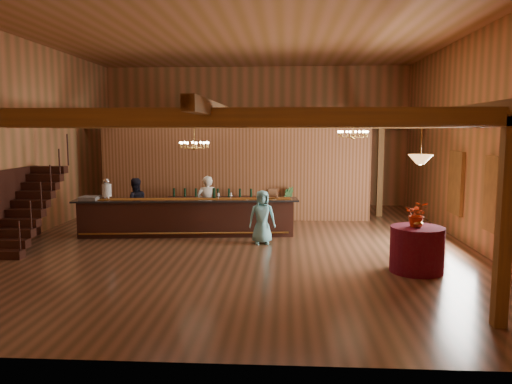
# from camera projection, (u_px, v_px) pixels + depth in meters

# --- Properties ---
(floor) EXTENTS (14.00, 14.00, 0.00)m
(floor) POSITION_uv_depth(u_px,v_px,m) (240.00, 243.00, 13.40)
(floor) COLOR brown
(floor) RESTS_ON ground
(ceiling) EXTENTS (14.00, 14.00, 0.00)m
(ceiling) POSITION_uv_depth(u_px,v_px,m) (239.00, 32.00, 12.73)
(ceiling) COLOR #A1613E
(ceiling) RESTS_ON wall_back
(wall_back) EXTENTS (12.00, 0.10, 5.50)m
(wall_back) POSITION_uv_depth(u_px,v_px,m) (256.00, 137.00, 20.00)
(wall_back) COLOR #B36A40
(wall_back) RESTS_ON floor
(wall_front) EXTENTS (12.00, 0.10, 5.50)m
(wall_front) POSITION_uv_depth(u_px,v_px,m) (188.00, 151.00, 6.13)
(wall_front) COLOR #B36A40
(wall_front) RESTS_ON floor
(wall_left) EXTENTS (0.10, 14.00, 5.50)m
(wall_left) POSITION_uv_depth(u_px,v_px,m) (18.00, 140.00, 13.42)
(wall_left) COLOR #B36A40
(wall_left) RESTS_ON floor
(wall_right) EXTENTS (0.10, 14.00, 5.50)m
(wall_right) POSITION_uv_depth(u_px,v_px,m) (474.00, 140.00, 12.71)
(wall_right) COLOR #B36A40
(wall_right) RESTS_ON floor
(beam_grid) EXTENTS (11.90, 13.90, 0.39)m
(beam_grid) POSITION_uv_depth(u_px,v_px,m) (241.00, 121.00, 13.51)
(beam_grid) COLOR #9B632A
(beam_grid) RESTS_ON wall_left
(support_posts) EXTENTS (9.20, 10.20, 3.20)m
(support_posts) POSITION_uv_depth(u_px,v_px,m) (238.00, 186.00, 12.71)
(support_posts) COLOR #9B632A
(support_posts) RESTS_ON floor
(partition_wall) EXTENTS (9.00, 0.18, 3.10)m
(partition_wall) POSITION_uv_depth(u_px,v_px,m) (235.00, 174.00, 16.71)
(partition_wall) COLOR brown
(partition_wall) RESTS_ON floor
(window_right_front) EXTENTS (0.12, 1.05, 1.75)m
(window_right_front) POSITION_uv_depth(u_px,v_px,m) (495.00, 195.00, 11.27)
(window_right_front) COLOR white
(window_right_front) RESTS_ON wall_right
(window_right_back) EXTENTS (0.12, 1.05, 1.75)m
(window_right_back) POSITION_uv_depth(u_px,v_px,m) (456.00, 183.00, 13.85)
(window_right_back) COLOR white
(window_right_back) RESTS_ON wall_right
(staircase) EXTENTS (1.00, 2.80, 2.00)m
(staircase) POSITION_uv_depth(u_px,v_px,m) (27.00, 208.00, 12.87)
(staircase) COLOR black
(staircase) RESTS_ON floor
(backroom_boxes) EXTENTS (4.10, 0.60, 1.10)m
(backroom_boxes) POSITION_uv_depth(u_px,v_px,m) (246.00, 196.00, 18.80)
(backroom_boxes) COLOR black
(backroom_boxes) RESTS_ON floor
(tasting_bar) EXTENTS (6.38, 1.40, 1.07)m
(tasting_bar) POSITION_uv_depth(u_px,v_px,m) (187.00, 217.00, 14.23)
(tasting_bar) COLOR black
(tasting_bar) RESTS_ON floor
(beverage_dispenser) EXTENTS (0.26, 0.26, 0.60)m
(beverage_dispenser) POSITION_uv_depth(u_px,v_px,m) (107.00, 189.00, 14.10)
(beverage_dispenser) COLOR silver
(beverage_dispenser) RESTS_ON tasting_bar
(glass_rack_tray) EXTENTS (0.50, 0.50, 0.10)m
(glass_rack_tray) POSITION_uv_depth(u_px,v_px,m) (90.00, 198.00, 14.01)
(glass_rack_tray) COLOR gray
(glass_rack_tray) RESTS_ON tasting_bar
(raffle_drum) EXTENTS (0.34, 0.24, 0.30)m
(raffle_drum) POSITION_uv_depth(u_px,v_px,m) (272.00, 193.00, 14.18)
(raffle_drum) COLOR brown
(raffle_drum) RESTS_ON tasting_bar
(bar_bottle_0) EXTENTS (0.07, 0.07, 0.30)m
(bar_bottle_0) POSITION_uv_depth(u_px,v_px,m) (214.00, 193.00, 14.29)
(bar_bottle_0) COLOR black
(bar_bottle_0) RESTS_ON tasting_bar
(bar_bottle_1) EXTENTS (0.07, 0.07, 0.30)m
(bar_bottle_1) POSITION_uv_depth(u_px,v_px,m) (214.00, 193.00, 14.29)
(bar_bottle_1) COLOR black
(bar_bottle_1) RESTS_ON tasting_bar
(backbar_shelf) EXTENTS (2.98, 0.73, 0.83)m
(backbar_shelf) POSITION_uv_depth(u_px,v_px,m) (213.00, 209.00, 16.41)
(backbar_shelf) COLOR black
(backbar_shelf) RESTS_ON floor
(round_table) EXTENTS (1.12, 1.12, 0.97)m
(round_table) POSITION_uv_depth(u_px,v_px,m) (417.00, 249.00, 10.59)
(round_table) COLOR #5A1525
(round_table) RESTS_ON floor
(chandelier_left) EXTENTS (0.80, 0.80, 0.75)m
(chandelier_left) POSITION_uv_depth(u_px,v_px,m) (194.00, 145.00, 13.77)
(chandelier_left) COLOR #B48339
(chandelier_left) RESTS_ON beam_grid
(chandelier_right) EXTENTS (0.80, 0.80, 0.45)m
(chandelier_right) POSITION_uv_depth(u_px,v_px,m) (353.00, 134.00, 13.41)
(chandelier_right) COLOR #B48339
(chandelier_right) RESTS_ON beam_grid
(pendant_lamp) EXTENTS (0.52, 0.52, 0.90)m
(pendant_lamp) POSITION_uv_depth(u_px,v_px,m) (421.00, 159.00, 10.35)
(pendant_lamp) COLOR #B48339
(pendant_lamp) RESTS_ON beam_grid
(bartender) EXTENTS (0.70, 0.56, 1.66)m
(bartender) POSITION_uv_depth(u_px,v_px,m) (207.00, 204.00, 14.84)
(bartender) COLOR white
(bartender) RESTS_ON floor
(staff_second) EXTENTS (0.94, 0.86, 1.58)m
(staff_second) POSITION_uv_depth(u_px,v_px,m) (135.00, 204.00, 15.01)
(staff_second) COLOR black
(staff_second) RESTS_ON floor
(guest) EXTENTS (0.75, 0.54, 1.43)m
(guest) POSITION_uv_depth(u_px,v_px,m) (262.00, 217.00, 13.19)
(guest) COLOR #70BBC0
(guest) RESTS_ON floor
(floor_plant) EXTENTS (0.79, 0.73, 1.17)m
(floor_plant) POSITION_uv_depth(u_px,v_px,m) (285.00, 204.00, 16.43)
(floor_plant) COLOR #274D24
(floor_plant) RESTS_ON floor
(table_flowers) EXTENTS (0.58, 0.53, 0.54)m
(table_flowers) POSITION_uv_depth(u_px,v_px,m) (417.00, 214.00, 10.51)
(table_flowers) COLOR #B62F08
(table_flowers) RESTS_ON round_table
(table_vase) EXTENTS (0.19, 0.19, 0.33)m
(table_vase) POSITION_uv_depth(u_px,v_px,m) (418.00, 220.00, 10.44)
(table_vase) COLOR #B48339
(table_vase) RESTS_ON round_table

